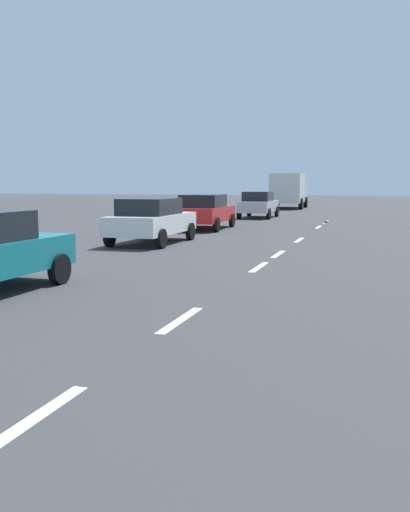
# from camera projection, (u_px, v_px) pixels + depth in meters

# --- Properties ---
(ground_plane) EXTENTS (160.00, 160.00, 0.00)m
(ground_plane) POSITION_uv_depth(u_px,v_px,m) (278.00, 255.00, 17.23)
(ground_plane) COLOR #38383A
(lane_stripe_2) EXTENTS (0.16, 1.80, 0.01)m
(lane_stripe_2) POSITION_uv_depth(u_px,v_px,m) (31.00, 420.00, 5.21)
(lane_stripe_2) COLOR white
(lane_stripe_2) RESTS_ON ground
(lane_stripe_3) EXTENTS (0.16, 1.80, 0.01)m
(lane_stripe_3) POSITION_uv_depth(u_px,v_px,m) (181.00, 320.00, 9.04)
(lane_stripe_3) COLOR white
(lane_stripe_3) RESTS_ON ground
(lane_stripe_4) EXTENTS (0.16, 1.80, 0.01)m
(lane_stripe_4) POSITION_uv_depth(u_px,v_px,m) (259.00, 267.00, 14.67)
(lane_stripe_4) COLOR white
(lane_stripe_4) RESTS_ON ground
(lane_stripe_5) EXTENTS (0.16, 1.80, 0.01)m
(lane_stripe_5) POSITION_uv_depth(u_px,v_px,m) (278.00, 254.00, 17.32)
(lane_stripe_5) COLOR white
(lane_stripe_5) RESTS_ON ground
(lane_stripe_6) EXTENTS (0.16, 1.80, 0.01)m
(lane_stripe_6) POSITION_uv_depth(u_px,v_px,m) (299.00, 240.00, 21.58)
(lane_stripe_6) COLOR white
(lane_stripe_6) RESTS_ON ground
(lane_stripe_7) EXTENTS (0.16, 1.80, 0.01)m
(lane_stripe_7) POSITION_uv_depth(u_px,v_px,m) (318.00, 227.00, 27.82)
(lane_stripe_7) COLOR white
(lane_stripe_7) RESTS_ON ground
(lane_stripe_8) EXTENTS (0.16, 1.80, 0.01)m
(lane_stripe_8) POSITION_uv_depth(u_px,v_px,m) (325.00, 222.00, 31.17)
(lane_stripe_8) COLOR white
(lane_stripe_8) RESTS_ON ground
(lane_stripe_9) EXTENTS (0.16, 1.80, 0.01)m
(lane_stripe_9) POSITION_uv_depth(u_px,v_px,m) (326.00, 222.00, 31.61)
(lane_stripe_9) COLOR white
(lane_stripe_9) RESTS_ON ground
(parked_car_white) EXTENTS (2.01, 4.35, 1.57)m
(parked_car_white) POSITION_uv_depth(u_px,v_px,m) (151.00, 219.00, 20.31)
(parked_car_white) COLOR white
(parked_car_white) RESTS_ON ground
(parked_car_red) EXTENTS (2.18, 4.54, 1.57)m
(parked_car_red) POSITION_uv_depth(u_px,v_px,m) (204.00, 211.00, 26.56)
(parked_car_red) COLOR red
(parked_car_red) RESTS_ON ground
(parked_car_silver) EXTENTS (1.97, 4.18, 1.57)m
(parked_car_silver) POSITION_uv_depth(u_px,v_px,m) (258.00, 204.00, 35.09)
(parked_car_silver) COLOR #B7BABF
(parked_car_silver) RESTS_ON ground
(delivery_truck) EXTENTS (2.84, 6.32, 2.80)m
(delivery_truck) POSITION_uv_depth(u_px,v_px,m) (289.00, 190.00, 47.80)
(delivery_truck) COLOR beige
(delivery_truck) RESTS_ON ground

